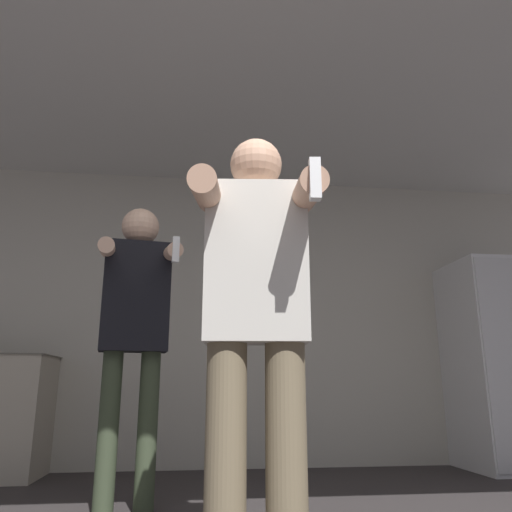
# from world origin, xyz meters

# --- Properties ---
(wall_back) EXTENTS (7.00, 0.06, 2.55)m
(wall_back) POSITION_xyz_m (0.00, 3.19, 1.27)
(wall_back) COLOR beige
(wall_back) RESTS_ON ground_plane
(ceiling_slab) EXTENTS (7.00, 3.68, 0.05)m
(ceiling_slab) POSITION_xyz_m (0.00, 1.58, 2.57)
(ceiling_slab) COLOR silver
(ceiling_slab) RESTS_ON wall_back
(refrigerator) EXTENTS (0.74, 0.74, 1.71)m
(refrigerator) POSITION_xyz_m (2.53, 2.80, 0.86)
(refrigerator) COLOR white
(refrigerator) RESTS_ON ground_plane
(person_woman_foreground) EXTENTS (0.50, 0.52, 1.62)m
(person_woman_foreground) POSITION_xyz_m (0.16, 0.59, 0.91)
(person_woman_foreground) COLOR #75664C
(person_woman_foreground) RESTS_ON ground_plane
(person_man_side) EXTENTS (0.50, 0.52, 1.71)m
(person_man_side) POSITION_xyz_m (-0.41, 1.71, 1.06)
(person_man_side) COLOR #38422D
(person_man_side) RESTS_ON ground_plane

